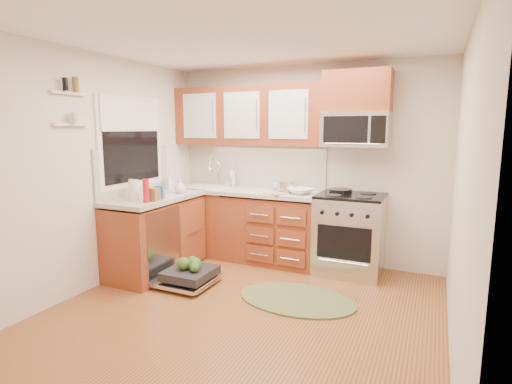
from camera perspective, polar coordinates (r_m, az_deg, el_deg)
The scene contains 38 objects.
floor at distance 3.96m, azimuth -1.53°, elevation -16.57°, with size 3.50×3.50×0.00m, color brown.
ceiling at distance 3.65m, azimuth -1.71°, elevation 21.53°, with size 3.50×3.50×0.00m, color white.
wall_back at distance 5.22m, azimuth 6.88°, elevation 3.93°, with size 3.50×0.04×2.50m, color beige.
wall_front at distance 2.19m, azimuth -22.23°, elevation -3.82°, with size 3.50×0.04×2.50m, color beige.
wall_left at distance 4.64m, azimuth -21.46°, elevation 2.72°, with size 0.04×3.50×2.50m, color beige.
wall_right at distance 3.24m, azimuth 27.40°, elevation -0.15°, with size 0.04×3.50×2.50m, color beige.
base_cabinet_back at distance 5.35m, azimuth -1.73°, elevation -4.86°, with size 2.05×0.60×0.85m, color maroon.
base_cabinet_left at distance 4.97m, azimuth -14.11°, elevation -6.23°, with size 0.60×1.25×0.85m, color maroon.
countertop_back at distance 5.24m, azimuth -1.80°, elevation 0.16°, with size 2.07×0.64×0.05m, color beige.
countertop_left at distance 4.86m, azimuth -14.24°, elevation -0.83°, with size 0.64×1.27×0.05m, color beige.
backsplash_back at distance 5.47m, azimuth -0.45°, elevation 3.80°, with size 2.05×0.02×0.57m, color #B2AEA0.
backsplash_left at distance 5.01m, azimuth -17.02°, elevation 2.92°, with size 0.02×1.25×0.57m, color #B2AEA0.
upper_cabinets at distance 5.30m, azimuth -1.20°, elevation 10.83°, with size 2.05×0.35×0.75m, color maroon, non-canonical shape.
cabinet_over_mw at distance 4.88m, azimuth 14.29°, elevation 13.77°, with size 0.76×0.35×0.47m, color maroon.
range at distance 4.88m, azimuth 13.22°, elevation -5.87°, with size 0.76×0.64×0.95m, color silver, non-canonical shape.
microwave at distance 4.84m, azimuth 14.04°, elevation 8.66°, with size 0.76×0.38×0.40m, color silver, non-canonical shape.
sink at distance 5.49m, azimuth -6.81°, elevation -0.55°, with size 0.62×0.50×0.26m, color white, non-canonical shape.
dishwasher at distance 4.56m, azimuth -9.81°, elevation -11.78°, with size 0.70×0.60×0.20m, color silver, non-canonical shape.
window at distance 4.97m, azimuth -17.39°, elevation 6.79°, with size 0.03×1.05×1.05m, color white, non-canonical shape.
window_blind at distance 4.95m, azimuth -17.35°, elevation 10.61°, with size 0.02×0.96×0.40m, color white.
shelf_upper at distance 4.37m, azimuth -25.17°, elevation 12.67°, with size 0.04×0.40×0.03m, color white.
shelf_lower at distance 4.35m, azimuth -24.90°, elevation 8.74°, with size 0.04×0.40×0.03m, color white.
rug at distance 4.18m, azimuth 5.81°, elevation -15.00°, with size 1.20×0.78×0.02m, color #58683B, non-canonical shape.
skillet at distance 4.85m, azimuth 11.97°, elevation 0.14°, with size 0.27×0.27×0.05m, color black.
stock_pot at distance 5.01m, azimuth 4.24°, elevation 0.77°, with size 0.22×0.22×0.13m, color silver.
cutting_board at distance 4.83m, azimuth 2.65°, elevation -0.22°, with size 0.25×0.16×0.02m, color #AF7850.
canister at distance 5.44m, azimuth -3.96°, elevation 1.50°, with size 0.09×0.09×0.15m, color silver.
paper_towel_roll at distance 4.59m, azimuth -17.03°, elevation 0.25°, with size 0.11×0.11×0.23m, color white.
mustard_bottle at distance 4.81m, azimuth -17.35°, elevation 0.50°, with size 0.07×0.07×0.21m, color yellow.
red_bottle at distance 4.43m, azimuth -15.44°, elevation 0.16°, with size 0.07×0.07×0.25m, color red.
wooden_box at distance 4.52m, azimuth -14.56°, elevation -0.34°, with size 0.14×0.10×0.14m, color brown.
blue_carton at distance 4.61m, azimuth -13.60°, elevation -0.06°, with size 0.09×0.06×0.15m, color #2464AA.
bowl_a at distance 4.86m, azimuth 6.37°, elevation 0.12°, with size 0.29×0.29×0.07m, color #999999.
bowl_b at distance 5.17m, azimuth 3.83°, elevation 0.80°, with size 0.28×0.28×0.09m, color #999999.
cup at distance 4.99m, azimuth 4.41°, elevation 0.57°, with size 0.13×0.13×0.10m, color #999999.
soap_bottle_a at distance 5.50m, azimuth -3.45°, elevation 2.27°, with size 0.11×0.11×0.27m, color #999999.
soap_bottle_b at distance 5.36m, azimuth -12.30°, elevation 1.51°, with size 0.09×0.09×0.20m, color #999999.
soap_bottle_c at distance 4.99m, azimuth -10.82°, elevation 0.82°, with size 0.13×0.13×0.17m, color #999999.
Camera 1 is at (1.57, -3.20, 1.71)m, focal length 28.00 mm.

